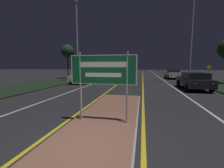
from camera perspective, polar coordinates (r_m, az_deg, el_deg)
name	(u,v)px	position (r m, az deg, el deg)	size (l,w,h in m)	color
ground_plane	(84,152)	(3.92, -10.49, -24.05)	(160.00, 160.00, 0.00)	#232326
median_island	(103,123)	(5.40, -3.29, -14.47)	(2.35, 9.62, 0.10)	#999993
verge_left	(76,78)	(25.58, -13.47, 2.28)	(5.00, 100.00, 0.08)	black
verge_right	(202,80)	(24.60, 30.99, 1.31)	(5.00, 100.00, 0.08)	black
centre_line_yellow_left	(128,77)	(28.30, 6.12, 2.78)	(0.12, 70.00, 0.01)	gold
centre_line_yellow_right	(143,77)	(28.18, 11.67, 2.66)	(0.12, 70.00, 0.01)	gold
lane_line_white_left	(113,76)	(28.71, 0.48, 2.88)	(0.12, 70.00, 0.01)	silver
lane_line_white_right	(159,77)	(28.33, 17.41, 2.51)	(0.12, 70.00, 0.01)	silver
edge_line_white_left	(98,76)	(29.43, -5.27, 2.95)	(0.10, 70.00, 0.01)	silver
edge_line_white_right	(177,77)	(28.79, 23.37, 2.33)	(0.10, 70.00, 0.01)	silver
highway_sign	(103,73)	(5.03, -3.44, 4.34)	(2.26, 0.07, 2.38)	#9E9E99
streetlight_left_near	(77,31)	(18.64, -13.22, 18.99)	(0.49, 0.49, 9.60)	#9E9E99
streetlight_right_near	(193,17)	(19.53, 28.42, 21.62)	(0.60, 0.60, 10.80)	#9E9E99
car_receding_0	(194,80)	(14.70, 28.69, 1.19)	(1.99, 4.64, 1.45)	black
car_receding_1	(172,74)	(25.53, 22.04, 3.62)	(1.85, 4.85, 1.45)	silver
car_approaching_0	(83,77)	(18.15, -10.91, 2.78)	(1.92, 4.44, 1.39)	silver
warning_sign	(209,71)	(22.39, 32.96, 4.08)	(0.60, 0.06, 2.09)	#9E9E99
roadside_palm_left	(68,52)	(23.78, -16.56, 11.76)	(1.90, 1.90, 5.09)	#4C3823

